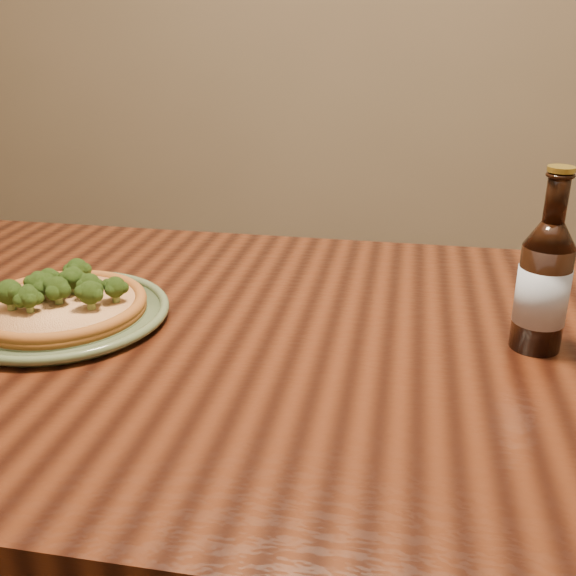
% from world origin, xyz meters
% --- Properties ---
extents(table, '(1.60, 0.90, 0.75)m').
position_xyz_m(table, '(0.00, 0.10, 0.66)').
color(table, '#421C0E').
rests_on(table, ground).
extents(plate, '(0.32, 0.32, 0.02)m').
position_xyz_m(plate, '(-0.26, 0.09, 0.76)').
color(plate, '#566646').
rests_on(plate, table).
extents(pizza, '(0.26, 0.26, 0.06)m').
position_xyz_m(pizza, '(-0.26, 0.09, 0.78)').
color(pizza, '#9E5B23').
rests_on(pizza, plate).
extents(beer_bottle, '(0.07, 0.07, 0.25)m').
position_xyz_m(beer_bottle, '(0.43, 0.13, 0.84)').
color(beer_bottle, black).
rests_on(beer_bottle, table).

